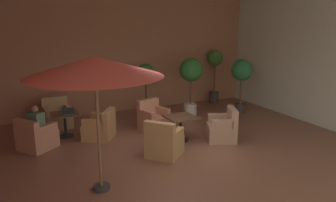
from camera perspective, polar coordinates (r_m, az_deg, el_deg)
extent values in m
cube|color=brown|center=(7.80, 1.36, -9.41)|extent=(9.94, 8.69, 0.02)
cube|color=#A5684B|center=(11.24, -8.44, 8.43)|extent=(9.94, 0.08, 4.08)
cube|color=silver|center=(10.40, 26.79, 6.69)|extent=(0.08, 8.69, 4.08)
cylinder|color=black|center=(9.32, -17.77, -6.00)|extent=(0.43, 0.43, 0.02)
cylinder|color=black|center=(9.22, -17.91, -4.24)|extent=(0.07, 0.07, 0.63)
cube|color=#513622|center=(9.13, -18.06, -2.25)|extent=(0.69, 0.69, 0.03)
cube|color=tan|center=(8.64, -22.28, -6.47)|extent=(1.04, 1.03, 0.45)
cube|color=tan|center=(8.34, -24.04, -4.43)|extent=(0.58, 0.67, 0.36)
cube|color=tan|center=(8.78, -23.54, -4.02)|extent=(0.54, 0.47, 0.21)
cube|color=tan|center=(8.35, -20.93, -4.66)|extent=(0.54, 0.47, 0.21)
cube|color=tan|center=(8.90, -12.25, -5.20)|extent=(1.03, 1.04, 0.43)
cube|color=tan|center=(8.69, -10.59, -2.79)|extent=(0.54, 0.73, 0.38)
cube|color=tan|center=(8.53, -13.32, -3.89)|extent=(0.55, 0.41, 0.20)
cube|color=tan|center=(9.11, -11.93, -2.68)|extent=(0.55, 0.41, 0.20)
cube|color=tan|center=(10.14, -19.13, -3.25)|extent=(0.84, 0.83, 0.45)
cube|color=tan|center=(10.31, -19.67, -0.46)|extent=(0.77, 0.24, 0.45)
cube|color=tan|center=(10.08, -17.47, -1.31)|extent=(0.19, 0.60, 0.20)
cube|color=tan|center=(9.96, -21.00, -1.77)|extent=(0.19, 0.60, 0.20)
cylinder|color=black|center=(8.62, 2.24, -6.94)|extent=(0.43, 0.43, 0.02)
cylinder|color=black|center=(8.52, 2.26, -5.04)|extent=(0.07, 0.07, 0.63)
cube|color=#533422|center=(8.42, 2.28, -2.90)|extent=(0.81, 0.81, 0.03)
cube|color=#BB7559|center=(9.31, -2.48, -4.00)|extent=(0.90, 0.91, 0.44)
cube|color=#BB7559|center=(9.39, -3.62, -1.01)|extent=(0.73, 0.37, 0.45)
cube|color=#BB7559|center=(9.37, -0.98, -1.78)|extent=(0.30, 0.58, 0.22)
cube|color=#BB7559|center=(9.01, -3.75, -2.45)|extent=(0.30, 0.58, 0.22)
cube|color=tan|center=(7.60, -0.59, -8.10)|extent=(1.05, 1.05, 0.46)
cube|color=tan|center=(7.18, -1.53, -5.55)|extent=(0.61, 0.64, 0.45)
cube|color=tan|center=(7.63, -2.48, -5.40)|extent=(0.54, 0.51, 0.19)
cube|color=tan|center=(7.42, 1.60, -5.96)|extent=(0.54, 0.51, 0.19)
cube|color=tan|center=(8.68, 9.47, -5.54)|extent=(0.96, 0.96, 0.44)
cube|color=tan|center=(8.60, 11.44, -2.71)|extent=(0.44, 0.73, 0.45)
cube|color=tan|center=(8.29, 9.65, -4.08)|extent=(0.57, 0.35, 0.22)
cube|color=tan|center=(8.85, 8.96, -2.91)|extent=(0.57, 0.35, 0.22)
cylinder|color=#2D2D2D|center=(6.37, -11.81, -14.87)|extent=(0.32, 0.32, 0.08)
cylinder|color=brown|center=(5.89, -12.38, -4.64)|extent=(0.06, 0.06, 2.46)
cone|color=#C84439|center=(5.65, -12.95, 6.06)|extent=(2.39, 2.39, 0.35)
cylinder|color=#3D302D|center=(12.64, 8.20, 0.67)|extent=(0.36, 0.36, 0.45)
cylinder|color=brown|center=(12.49, 8.32, 4.04)|extent=(0.06, 0.06, 1.06)
sphere|color=#346827|center=(12.38, 8.45, 7.60)|extent=(0.59, 0.59, 0.59)
cylinder|color=#3C3031|center=(11.46, 12.73, -1.24)|extent=(0.33, 0.33, 0.31)
cylinder|color=brown|center=(11.33, 12.89, 1.66)|extent=(0.06, 0.06, 0.88)
sphere|color=#2B6C3E|center=(11.20, 13.09, 5.43)|extent=(0.74, 0.74, 0.74)
cylinder|color=silver|center=(10.93, 4.03, -1.46)|extent=(0.43, 0.43, 0.39)
cylinder|color=brown|center=(10.79, 4.08, 1.66)|extent=(0.06, 0.06, 0.83)
sphere|color=#285F27|center=(10.65, 4.15, 5.61)|extent=(0.79, 0.79, 0.79)
cylinder|color=#A36B4D|center=(11.15, -3.90, -1.31)|extent=(0.35, 0.35, 0.33)
cylinder|color=brown|center=(11.02, -3.94, 1.47)|extent=(0.06, 0.06, 0.78)
sphere|color=#2B682B|center=(10.90, -4.00, 4.93)|extent=(0.67, 0.67, 0.67)
cube|color=#4D6F55|center=(8.50, -22.57, -3.48)|extent=(0.43, 0.45, 0.49)
sphere|color=#875A4A|center=(8.41, -22.77, -1.35)|extent=(0.18, 0.18, 0.18)
cylinder|color=white|center=(9.04, -17.58, -1.89)|extent=(0.08, 0.08, 0.11)
cube|color=#9EA0A5|center=(9.06, -17.51, -2.18)|extent=(0.32, 0.23, 0.01)
cube|color=black|center=(8.93, -17.49, -1.75)|extent=(0.31, 0.02, 0.19)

